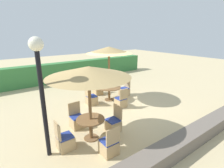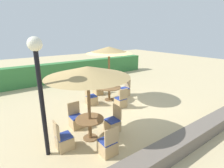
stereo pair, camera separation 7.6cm
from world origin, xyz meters
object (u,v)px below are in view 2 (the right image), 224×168
object	(u,v)px
round_table_center	(109,89)
patio_chair_center_north	(98,90)
patio_chair_front_left_west	(64,141)
parasol_center	(109,50)
patio_chair_front_left_north	(76,120)
patio_chair_center_west	(91,99)
patio_chair_front_left_south	(108,146)
patio_chair_front_left_east	(113,124)
patio_chair_center_south	(121,102)
lamp_post	(39,76)
round_table_front_left	(90,124)
patio_chair_center_east	(125,91)
parasol_front_left	(88,72)

from	to	relation	value
round_table_center	patio_chair_center_north	size ratio (longest dim) A/B	1.28
patio_chair_front_left_west	parasol_center	size ratio (longest dim) A/B	0.34
patio_chair_front_left_north	patio_chair_center_west	xyz separation A→B (m)	(1.49, 1.55, 0.00)
parasol_center	patio_chair_center_west	xyz separation A→B (m)	(-1.04, 0.04, -2.30)
patio_chair_front_left_north	patio_chair_front_left_south	world-z (taller)	same
patio_chair_front_left_east	patio_chair_center_south	bearing A→B (deg)	-46.36
patio_chair_front_left_west	patio_chair_center_west	size ratio (longest dim) A/B	1.00
lamp_post	round_table_front_left	distance (m)	2.28
parasol_center	patio_chair_front_left_north	bearing A→B (deg)	-149.17
patio_chair_center_east	patio_chair_front_left_west	bearing A→B (deg)	119.30
round_table_front_left	patio_chair_center_west	size ratio (longest dim) A/B	0.99
lamp_post	patio_chair_center_south	world-z (taller)	lamp_post
parasol_center	patio_chair_center_east	world-z (taller)	parasol_center
patio_chair_front_left_east	patio_chair_center_east	bearing A→B (deg)	-46.31
patio_chair_center_east	patio_chair_front_left_east	bearing A→B (deg)	133.69
patio_chair_front_left_north	patio_chair_center_south	size ratio (longest dim) A/B	1.00
patio_chair_center_east	parasol_front_left	bearing A→B (deg)	125.04
parasol_center	patio_chair_center_west	distance (m)	2.52
parasol_center	round_table_center	world-z (taller)	parasol_center
patio_chair_front_left_east	patio_chair_center_east	world-z (taller)	same
lamp_post	parasol_center	distance (m)	4.57
patio_chair_front_left_south	patio_chair_center_south	size ratio (longest dim) A/B	1.00
lamp_post	patio_chair_center_south	distance (m)	4.56
patio_chair_front_left_west	patio_chair_center_south	distance (m)	3.62
patio_chair_front_left_south	patio_chair_center_west	size ratio (longest dim) A/B	1.00
parasol_front_left	parasol_center	xyz separation A→B (m)	(2.48, 2.46, 0.29)
patio_chair_front_left_north	patio_chair_front_left_south	distance (m)	1.93
patio_chair_front_left_east	parasol_front_left	bearing A→B (deg)	86.31
patio_chair_front_left_south	patio_chair_center_north	bearing A→B (deg)	62.04
patio_chair_front_left_west	round_table_center	size ratio (longest dim) A/B	0.78
patio_chair_front_left_south	parasol_front_left	bearing A→B (deg)	92.27
parasol_front_left	patio_chair_center_north	bearing A→B (deg)	55.44
patio_chair_front_left_south	patio_chair_center_south	bearing A→B (deg)	45.17
round_table_center	patio_chair_front_left_west	bearing A→B (deg)	-143.88
patio_chair_center_north	patio_chair_center_east	size ratio (longest dim) A/B	1.00
patio_chair_front_left_south	patio_chair_front_left_east	xyz separation A→B (m)	(0.85, 0.93, 0.00)
patio_chair_center_west	patio_chair_front_left_west	bearing A→B (deg)	-43.06
lamp_post	patio_chair_front_left_south	xyz separation A→B (m)	(1.42, -1.00, -2.09)
round_table_front_left	patio_chair_center_north	bearing A→B (deg)	55.44
patio_chair_center_south	patio_chair_center_west	xyz separation A→B (m)	(-0.98, 1.09, 0.00)
patio_chair_front_left_north	round_table_center	bearing A→B (deg)	-149.17
round_table_center	patio_chair_center_east	distance (m)	1.12
patio_chair_front_left_north	patio_chair_center_north	xyz separation A→B (m)	(2.51, 2.62, 0.00)
parasol_center	patio_chair_center_south	world-z (taller)	parasol_center
round_table_center	patio_chair_center_west	xyz separation A→B (m)	(-1.04, 0.04, -0.31)
patio_chair_front_left_south	parasol_center	bearing A→B (deg)	54.70
patio_chair_front_left_west	parasol_center	bearing A→B (deg)	126.12
patio_chair_front_left_east	patio_chair_center_west	bearing A→B (deg)	-12.20
lamp_post	patio_chair_front_left_south	world-z (taller)	lamp_post
round_table_front_left	patio_chair_front_left_south	size ratio (longest dim) A/B	0.99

